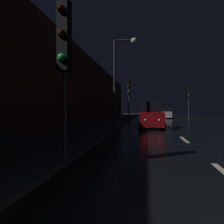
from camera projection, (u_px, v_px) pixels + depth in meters
The scene contains 10 objects.
ground at pixel (162, 122), 26.18m from camera, with size 25.05×84.00×0.02m, color black.
sidewalk_left at pixel (112, 121), 27.21m from camera, with size 4.40×84.00×0.15m, color #33302D.
building_facade_left at pixel (85, 89), 24.13m from camera, with size 0.80×63.00×7.81m, color #472319.
lane_centerline at pixel (182, 138), 11.35m from camera, with size 0.16×15.65×0.01m.
traffic_light_near_left at pixel (64, 47), 5.62m from camera, with size 0.32×0.46×4.52m.
traffic_light_far_right at pixel (189, 94), 29.80m from camera, with size 0.36×0.48×5.18m.
traffic_light_far_left at pixel (129, 90), 25.06m from camera, with size 0.34×0.47×5.24m.
streetlamp_overhead at pixel (121, 69), 15.08m from camera, with size 1.70×0.44×6.68m.
car_approaching_headlights at pixel (152, 116), 17.41m from camera, with size 2.01×4.36×2.20m.
car_distant_taillights at pixel (166, 113), 35.55m from camera, with size 1.75×3.79×1.91m.
Camera 1 is at (-1.93, -2.34, 1.59)m, focal length 33.55 mm.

